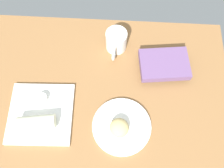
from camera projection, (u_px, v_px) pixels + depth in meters
dining_table at (101, 108)px, 105.29cm from camera, size 110.00×90.00×4.00cm
round_plate at (122, 126)px, 99.35cm from camera, size 23.78×23.78×1.40cm
scone_pastry at (119, 128)px, 95.92cm from camera, size 10.69×10.71×4.98cm
square_plate at (41, 114)px, 101.39cm from camera, size 26.92×26.92×1.60cm
sauce_cup at (42, 98)px, 101.71cm from camera, size 4.42×4.42×2.63cm
breakfast_wrap at (36, 122)px, 96.22cm from camera, size 15.41×7.68×5.61cm
book_stack at (165, 65)px, 107.67cm from camera, size 23.53×17.97×6.38cm
coffee_mug at (116, 41)px, 110.42cm from camera, size 9.45×14.76×10.11cm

